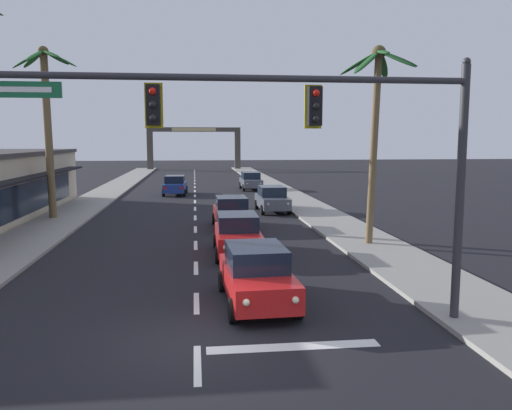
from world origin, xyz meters
The scene contains 14 objects.
ground_plane centered at (0.00, 0.00, 0.00)m, with size 220.00×220.00×0.00m, color black.
sidewalk_right centered at (7.80, 20.00, 0.07)m, with size 3.20×110.00×0.14m, color gray.
sidewalk_left centered at (-7.80, 20.00, 0.07)m, with size 3.20×110.00×0.14m, color gray.
lane_markings centered at (0.44, 20.55, 0.00)m, with size 4.28×89.69×0.01m.
traffic_signal_mast centered at (2.87, 0.50, 4.93)m, with size 11.87×0.41×6.72m.
sedan_lead_at_stop_bar centered at (1.74, 2.65, 0.85)m, with size 2.09×4.51×1.68m.
sedan_third_in_queue centered at (1.73, 9.16, 0.85)m, with size 1.99×4.47×1.68m.
sedan_fifth_in_queue centered at (1.95, 15.68, 0.85)m, with size 2.00×4.47×1.68m.
sedan_oncoming_far centered at (-1.68, 33.15, 0.85)m, with size 2.09×4.51×1.68m.
sedan_parked_nearest_kerb centered at (5.33, 37.03, 0.85)m, with size 2.00×4.47×1.68m.
sedan_parked_mid_kerb centered at (5.06, 21.71, 0.85)m, with size 2.01×4.47×1.68m.
palm_left_third centered at (-8.46, 19.84, 6.46)m, with size 3.54×3.55×10.06m.
palm_right_second centered at (7.88, 10.19, 6.34)m, with size 3.42×3.68×8.74m.
town_gateway_arch centered at (0.00, 71.88, 4.36)m, with size 14.84×0.90×6.73m.
Camera 1 is at (0.00, -11.73, 4.71)m, focal length 36.18 mm.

